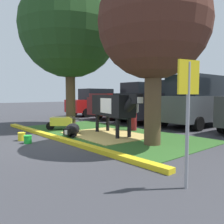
# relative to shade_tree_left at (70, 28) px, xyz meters

# --- Properties ---
(ground_plane) EXTENTS (80.00, 80.00, 0.00)m
(ground_plane) POSITION_rel_shade_tree_left_xyz_m (2.91, -2.17, -4.78)
(ground_plane) COLOR #38383D
(grass_island) EXTENTS (8.24, 4.00, 0.02)m
(grass_island) POSITION_rel_shade_tree_left_xyz_m (2.69, 0.02, -4.77)
(grass_island) COLOR #2D5B23
(grass_island) RESTS_ON ground
(curb_yellow) EXTENTS (9.44, 0.24, 0.12)m
(curb_yellow) POSITION_rel_shade_tree_left_xyz_m (2.69, -2.13, -4.72)
(curb_yellow) COLOR yellow
(curb_yellow) RESTS_ON ground
(hay_bedding) EXTENTS (3.33, 2.58, 0.04)m
(hay_bedding) POSITION_rel_shade_tree_left_xyz_m (3.09, -0.28, -4.76)
(hay_bedding) COLOR tan
(hay_bedding) RESTS_ON ground
(shade_tree_left) EXTENTS (4.78, 4.78, 7.19)m
(shade_tree_left) POSITION_rel_shade_tree_left_xyz_m (0.00, 0.00, 0.00)
(shade_tree_left) COLOR brown
(shade_tree_left) RESTS_ON ground
(shade_tree_right) EXTENTS (3.44, 3.44, 5.49)m
(shade_tree_right) POSITION_rel_shade_tree_left_xyz_m (5.37, -0.27, -1.05)
(shade_tree_right) COLOR brown
(shade_tree_right) RESTS_ON ground
(cow_holstein) EXTENTS (3.08, 1.20, 1.61)m
(cow_holstein) POSITION_rel_shade_tree_left_xyz_m (3.32, -0.10, -3.63)
(cow_holstein) COLOR black
(cow_holstein) RESTS_ON ground
(calf_lying) EXTENTS (1.11, 1.19, 0.48)m
(calf_lying) POSITION_rel_shade_tree_left_xyz_m (2.35, -1.36, -4.54)
(calf_lying) COLOR black
(calf_lying) RESTS_ON ground
(person_handler) EXTENTS (0.53, 0.34, 1.55)m
(person_handler) POSITION_rel_shade_tree_left_xyz_m (2.98, 1.38, -3.95)
(person_handler) COLOR maroon
(person_handler) RESTS_ON ground
(wheelbarrow) EXTENTS (1.27, 1.43, 0.63)m
(wheelbarrow) POSITION_rel_shade_tree_left_xyz_m (0.69, -0.93, -4.39)
(wheelbarrow) COLOR gold
(wheelbarrow) RESTS_ON ground
(parking_sign) EXTENTS (0.15, 0.44, 2.15)m
(parking_sign) POSITION_rel_shade_tree_left_xyz_m (7.96, -2.53, -3.26)
(parking_sign) COLOR #99999E
(parking_sign) RESTS_ON ground
(bucket_yellow) EXTENTS (0.27, 0.27, 0.28)m
(bucket_yellow) POSITION_rel_shade_tree_left_xyz_m (1.98, -3.14, -4.63)
(bucket_yellow) COLOR yellow
(bucket_yellow) RESTS_ON ground
(bucket_green) EXTENTS (0.27, 0.27, 0.26)m
(bucket_green) POSITION_rel_shade_tree_left_xyz_m (2.56, -3.15, -4.64)
(bucket_green) COLOR green
(bucket_green) RESTS_ON ground
(sedan_red) EXTENTS (2.12, 4.45, 2.02)m
(sedan_red) POSITION_rel_shade_tree_left_xyz_m (-4.21, 4.73, -3.80)
(sedan_red) COLOR red
(sedan_red) RESTS_ON ground
(pickup_truck_maroon) EXTENTS (2.34, 5.46, 2.42)m
(pickup_truck_maroon) POSITION_rel_shade_tree_left_xyz_m (-1.20, 5.32, -3.67)
(pickup_truck_maroon) COLOR maroon
(pickup_truck_maroon) RESTS_ON ground
(pickup_truck_black) EXTENTS (2.34, 5.46, 2.42)m
(pickup_truck_black) POSITION_rel_shade_tree_left_xyz_m (1.44, 5.04, -3.67)
(pickup_truck_black) COLOR black
(pickup_truck_black) RESTS_ON ground
(suv_black) EXTENTS (2.23, 4.66, 2.52)m
(suv_black) POSITION_rel_shade_tree_left_xyz_m (3.98, 4.97, -3.51)
(suv_black) COLOR #4C5156
(suv_black) RESTS_ON ground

